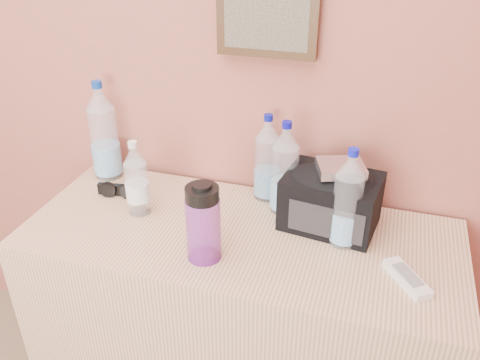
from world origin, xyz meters
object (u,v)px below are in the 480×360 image
at_px(pet_large_a, 104,136).
at_px(pet_large_b, 285,172).
at_px(pet_large_d, 347,203).
at_px(pet_large_c, 267,162).
at_px(dresser, 240,331).
at_px(pet_small, 137,182).
at_px(toiletry_bag, 331,198).
at_px(foil_packet, 341,168).
at_px(nalgene_bottle, 203,222).
at_px(sunglasses, 120,190).
at_px(ac_remote, 407,278).

xyz_separation_m(pet_large_a, pet_large_b, (0.65, -0.04, -0.02)).
bearing_deg(pet_large_d, pet_large_c, 146.78).
height_order(dresser, pet_small, pet_small).
xyz_separation_m(pet_large_b, pet_large_c, (-0.07, 0.06, -0.00)).
xyz_separation_m(pet_large_b, pet_large_d, (0.21, -0.12, -0.00)).
distance_m(dresser, toiletry_bag, 0.57).
bearing_deg(pet_large_c, foil_packet, -23.81).
bearing_deg(pet_large_a, pet_large_d, -10.46).
distance_m(pet_large_c, foil_packet, 0.27).
bearing_deg(pet_small, dresser, -2.95).
bearing_deg(nalgene_bottle, pet_large_b, 62.95).
height_order(pet_large_b, sunglasses, pet_large_b).
relative_size(pet_large_b, pet_small, 1.24).
relative_size(pet_large_d, sunglasses, 2.01).
height_order(nalgene_bottle, ac_remote, nalgene_bottle).
distance_m(sunglasses, toiletry_bag, 0.70).
distance_m(nalgene_bottle, foil_packet, 0.42).
relative_size(pet_large_b, toiletry_bag, 1.11).
distance_m(pet_large_a, nalgene_bottle, 0.60).
distance_m(pet_large_a, pet_large_c, 0.58).
bearing_deg(pet_large_d, ac_remote, -34.81).
bearing_deg(pet_large_a, toiletry_bag, -5.59).
xyz_separation_m(pet_large_b, nalgene_bottle, (-0.15, -0.30, -0.02)).
relative_size(pet_large_c, pet_large_d, 0.98).
height_order(pet_small, nalgene_bottle, pet_small).
bearing_deg(pet_large_d, pet_large_b, 149.83).
bearing_deg(foil_packet, pet_large_a, 174.20).
bearing_deg(ac_remote, pet_large_a, -141.39).
relative_size(dresser, pet_large_d, 4.34).
bearing_deg(foil_packet, pet_large_b, 165.26).
distance_m(dresser, foil_packet, 0.67).
xyz_separation_m(dresser, pet_large_a, (-0.55, 0.20, 0.56)).
relative_size(nalgene_bottle, foil_packet, 1.78).
xyz_separation_m(nalgene_bottle, foil_packet, (0.33, 0.26, 0.09)).
bearing_deg(pet_large_c, pet_large_d, -33.22).
distance_m(pet_large_d, toiletry_bag, 0.10).
distance_m(pet_large_a, ac_remote, 1.08).
distance_m(pet_large_a, pet_large_b, 0.65).
bearing_deg(nalgene_bottle, foil_packet, 38.34).
height_order(pet_large_b, foil_packet, pet_large_b).
xyz_separation_m(pet_large_a, pet_large_d, (0.85, -0.16, -0.02)).
height_order(pet_large_a, pet_large_b, pet_large_a).
bearing_deg(sunglasses, ac_remote, -18.18).
distance_m(pet_large_b, pet_large_c, 0.10).
height_order(dresser, pet_large_b, pet_large_b).
bearing_deg(ac_remote, nalgene_bottle, -120.07).
height_order(pet_large_d, foil_packet, pet_large_d).
relative_size(dresser, pet_small, 5.32).
xyz_separation_m(dresser, nalgene_bottle, (-0.06, -0.14, 0.52)).
distance_m(sunglasses, ac_remote, 0.95).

